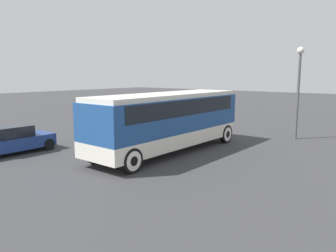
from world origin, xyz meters
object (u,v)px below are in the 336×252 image
(tour_bus, at_px, (169,117))
(lamp_post, at_px, (299,79))
(parked_car_mid, at_px, (116,126))
(parked_car_near, at_px, (11,140))

(tour_bus, distance_m, lamp_post, 8.79)
(parked_car_mid, height_order, lamp_post, lamp_post)
(lamp_post, bearing_deg, tour_bus, 152.46)
(parked_car_near, bearing_deg, parked_car_mid, -5.72)
(tour_bus, relative_size, lamp_post, 1.70)
(tour_bus, height_order, parked_car_near, tour_bus)
(parked_car_near, xyz_separation_m, lamp_post, (13.00, -9.99, 3.00))
(tour_bus, xyz_separation_m, parked_car_near, (-5.38, 6.02, -1.14))
(parked_car_near, relative_size, lamp_post, 0.71)
(parked_car_near, relative_size, parked_car_mid, 0.97)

